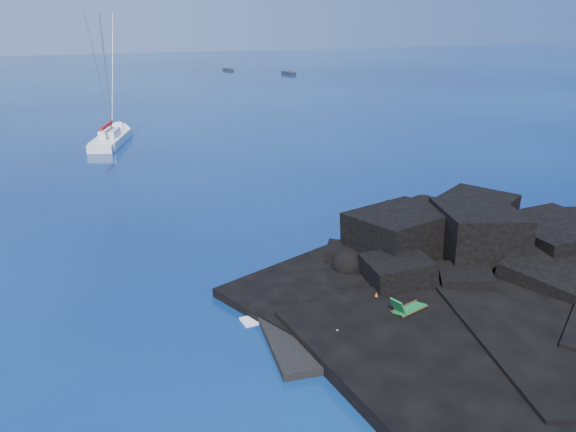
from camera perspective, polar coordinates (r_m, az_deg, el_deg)
name	(u,v)px	position (r m, az deg, el deg)	size (l,w,h in m)	color
ground	(267,354)	(23.84, -2.15, -13.82)	(400.00, 400.00, 0.00)	#030939
headland	(477,275)	(32.00, 18.65, -5.67)	(24.00, 24.00, 3.60)	black
beach	(358,327)	(25.78, 7.16, -11.16)	(8.50, 6.00, 0.70)	black
surf_foam	(326,283)	(29.49, 3.91, -6.83)	(10.00, 8.00, 0.06)	white
sailboat	(112,144)	(64.29, -17.45, 7.03)	(2.69, 12.81, 13.43)	white
deck_chair	(410,304)	(26.01, 12.30, -8.73)	(1.80, 0.79, 1.24)	#186C31
towel	(327,337)	(24.25, 3.98, -12.15)	(2.16, 1.03, 0.06)	white
sunbather	(327,334)	(24.17, 3.99, -11.85)	(1.83, 0.45, 0.24)	#E79479
marker_cone	(376,297)	(27.14, 8.95, -8.13)	(0.32, 0.32, 0.48)	orange
distant_boat_a	(228,71)	(146.02, -6.10, 14.48)	(1.23, 3.96, 0.53)	#25252A
distant_boat_b	(289,74)	(135.69, 0.07, 14.19)	(1.45, 4.67, 0.62)	black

